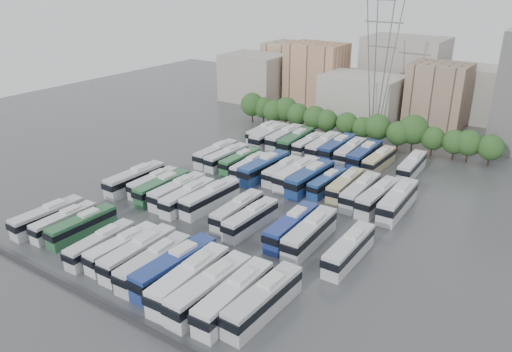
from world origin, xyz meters
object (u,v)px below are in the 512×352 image
Objects in this scene: bus_r1_s5 at (210,197)px; bus_r3_s8 at (350,152)px; bus_r1_s1 at (153,182)px; bus_r2_s8 at (310,178)px; bus_r1_s2 at (162,187)px; bus_r2_s2 at (227,157)px; bus_r0_s0 at (48,217)px; bus_r2_s5 at (264,167)px; bus_r0_s12 at (263,300)px; bus_r3_s3 at (285,137)px; bus_r0_s11 at (234,296)px; bus_r2_s9 at (327,183)px; electricity_pylon at (381,57)px; bus_r3_s4 at (296,141)px; bus_r2_s12 at (378,197)px; bus_r2_s3 at (240,161)px; bus_r1_s8 at (251,219)px; bus_r2_s7 at (297,173)px; bus_r3_s5 at (309,144)px; bus_r1_s11 at (310,233)px; bus_r3_s12 at (412,166)px; bus_r0_s9 at (189,279)px; bus_r2_s1 at (216,153)px; bus_r0_s10 at (210,288)px; bus_r1_s4 at (188,197)px; bus_r1_s0 at (135,179)px; bus_r3_s6 at (323,146)px; bus_r3_s9 at (365,155)px; bus_r3_s10 at (379,160)px; bus_r0_s1 at (64,222)px; bus_r0_s5 at (123,248)px; bus_r1_s3 at (178,191)px; bus_r2_s10 at (345,185)px; bus_r3_s7 at (338,148)px; bus_r0_s4 at (101,244)px; bus_r2_s11 at (360,191)px; bus_r2_s4 at (249,166)px; bus_r3_s2 at (270,136)px; bus_r3_s1 at (263,132)px; bus_r2_s13 at (398,201)px; bus_r0_s7 at (154,262)px; bus_r0_s6 at (139,253)px; bus_r1_s13 at (349,249)px; bus_r1_s7 at (237,211)px; bus_r1_s10 at (292,226)px.

bus_r1_s5 is 35.97m from bus_r3_s8.
bus_r1_s1 is 28.65m from bus_r2_s8.
bus_r1_s2 reaches higher than bus_r2_s2.
bus_r0_s0 is 39.64m from bus_r2_s5.
bus_r0_s12 is 60.99m from bus_r3_s3.
bus_r0_s11 is 1.21× the size of bus_r2_s9.
electricity_pylon reaches higher than bus_r1_s1.
bus_r3_s3 is 3.38m from bus_r3_s4.
bus_r2_s12 reaches higher than bus_r2_s9.
bus_r2_s3 is 23.74m from bus_r3_s8.
bus_r2_s7 is at bearing 100.97° from bus_r1_s8.
bus_r1_s11 is at bearing -60.94° from bus_r3_s5.
bus_r3_s12 is (33.11, 35.25, 0.02)m from bus_r1_s2.
bus_r0_s9 is at bearing -56.46° from bus_r2_s2.
bus_r2_s12 is (36.17, -1.58, 0.09)m from bus_r2_s1.
bus_r0_s10 reaches higher than bus_r1_s4.
bus_r1_s0 is 0.99× the size of bus_r3_s6.
bus_r3_s3 is 1.01× the size of bus_r3_s9.
bus_r2_s5 reaches higher than bus_r3_s10.
bus_r0_s5 is (13.47, -0.36, 0.10)m from bus_r0_s1.
bus_r1_s3 is at bearing -107.85° from bus_r3_s6.
bus_r1_s11 is at bearing -34.78° from bus_r2_s3.
bus_r2_s3 is 25.95m from bus_r3_s9.
bus_r0_s1 is 0.89× the size of bus_r1_s3.
bus_r3_s9 is (0.12, 16.79, 0.32)m from bus_r2_s9.
bus_r2_s1 is at bearing -158.41° from bus_r3_s12.
bus_r3_s7 is (-9.90, 17.29, 0.19)m from bus_r2_s10.
bus_r1_s2 is at bearing -138.08° from bus_r2_s9.
bus_r2_s1 is at bearing 101.80° from bus_r0_s4.
bus_r1_s11 is at bearing -91.39° from bus_r2_s11.
bus_r1_s4 is at bearing -102.91° from bus_r3_s6.
bus_r0_s10 is 37.75m from bus_r2_s8.
bus_r3_s2 is at bearing 107.76° from bus_r2_s4.
bus_r3_s3 reaches higher than bus_r1_s4.
bus_r3_s10 is at bearing 48.29° from bus_r2_s5.
electricity_pylon is at bearing 40.90° from bus_r3_s1.
bus_r3_s1 is at bearing 174.60° from bus_r3_s12.
bus_r2_s4 is at bearing 128.64° from bus_r0_s12.
bus_r2_s13 reaches higher than bus_r1_s3.
bus_r3_s3 is (3.38, 36.06, 0.17)m from bus_r1_s2.
bus_r2_s13 reaches higher than bus_r3_s1.
bus_r2_s13 is (36.45, -1.05, 0.25)m from bus_r2_s2.
bus_r0_s7 is 1.03× the size of bus_r2_s1.
bus_r0_s6 reaches higher than bus_r3_s5.
bus_r1_s13 is at bearing 34.51° from bus_r0_s5.
bus_r2_s10 is at bearing 60.53° from bus_r1_s7.
bus_r1_s8 is at bearing -112.54° from bus_r3_s12.
bus_r1_s0 reaches higher than bus_r1_s13.
bus_r3_s8 reaches higher than bus_r3_s1.
bus_r1_s10 reaches higher than bus_r0_s4.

